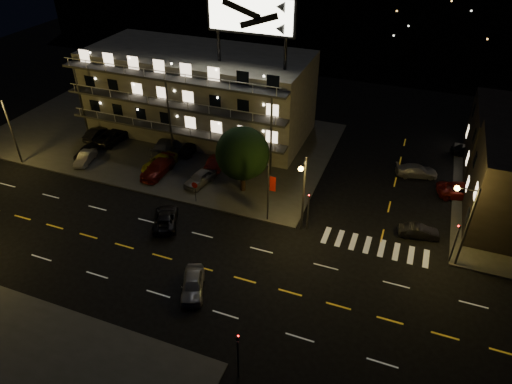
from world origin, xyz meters
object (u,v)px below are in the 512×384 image
(lot_car_7, at_px, (165,145))
(road_car_east, at_px, (193,284))
(tree, at_px, (242,155))
(side_car_0, at_px, (419,232))
(lot_car_2, at_px, (159,163))
(lot_car_4, at_px, (200,178))
(road_car_west, at_px, (165,218))

(lot_car_7, xyz_separation_m, road_car_east, (14.05, -19.50, -0.19))
(tree, height_order, road_car_east, tree)
(lot_car_7, bearing_deg, side_car_0, 157.19)
(lot_car_2, distance_m, road_car_east, 20.09)
(tree, bearing_deg, lot_car_4, -173.59)
(road_car_east, bearing_deg, side_car_0, 16.93)
(side_car_0, bearing_deg, road_car_east, 118.77)
(lot_car_4, relative_size, lot_car_7, 0.79)
(lot_car_2, distance_m, side_car_0, 29.22)
(tree, relative_size, road_car_east, 1.69)
(road_car_west, bearing_deg, road_car_east, 108.91)
(lot_car_7, bearing_deg, lot_car_4, 133.30)
(lot_car_7, bearing_deg, road_car_east, 113.60)
(lot_car_2, height_order, road_car_east, lot_car_2)
(lot_car_2, relative_size, road_car_east, 1.15)
(road_car_east, bearing_deg, road_car_west, 111.02)
(road_car_east, bearing_deg, lot_car_2, 105.92)
(lot_car_7, relative_size, road_car_west, 1.12)
(lot_car_7, bearing_deg, road_car_west, 108.48)
(tree, bearing_deg, road_car_west, -121.03)
(lot_car_2, distance_m, lot_car_4, 6.04)
(lot_car_4, distance_m, road_car_west, 7.48)
(lot_car_7, xyz_separation_m, road_car_west, (7.46, -12.59, -0.26))
(lot_car_2, bearing_deg, side_car_0, 0.92)
(tree, xyz_separation_m, lot_car_7, (-12.29, 4.57, -3.57))
(tree, height_order, road_car_west, tree)
(tree, bearing_deg, lot_car_7, 159.61)
(side_car_0, bearing_deg, lot_car_2, 75.34)
(lot_car_2, height_order, lot_car_7, lot_car_7)
(lot_car_4, xyz_separation_m, side_car_0, (23.26, -0.65, -0.25))
(lot_car_7, distance_m, road_car_west, 14.64)
(tree, xyz_separation_m, road_car_west, (-4.83, -8.02, -3.83))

